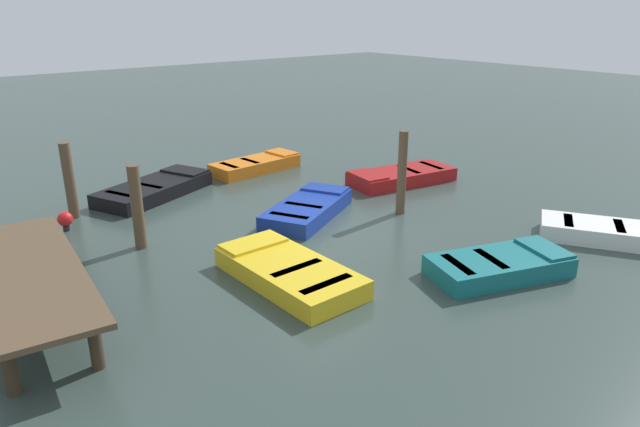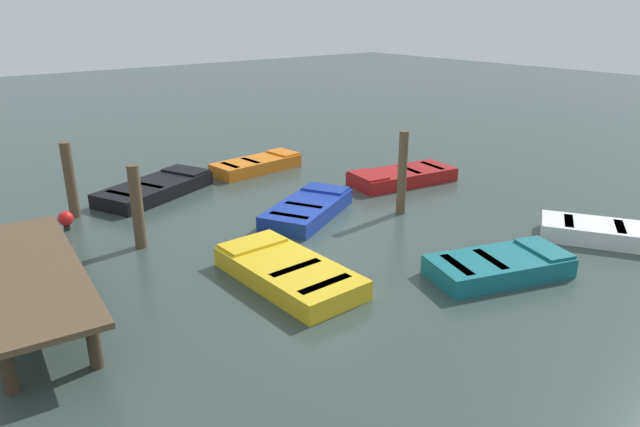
{
  "view_description": "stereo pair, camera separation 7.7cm",
  "coord_description": "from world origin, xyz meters",
  "px_view_note": "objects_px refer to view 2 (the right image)",
  "views": [
    {
      "loc": [
        -10.26,
        8.36,
        5.17
      ],
      "look_at": [
        0.0,
        0.0,
        0.35
      ],
      "focal_mm": 32.16,
      "sensor_mm": 36.0,
      "label": 1
    },
    {
      "loc": [
        -10.31,
        8.3,
        5.17
      ],
      "look_at": [
        0.0,
        0.0,
        0.35
      ],
      "focal_mm": 32.16,
      "sensor_mm": 36.0,
      "label": 2
    }
  ],
  "objects_px": {
    "dock_segment": "(28,275)",
    "rowboat_white": "(635,236)",
    "mooring_piling_near_right": "(70,180)",
    "marker_buoy": "(66,219)",
    "rowboat_blue": "(308,209)",
    "rowboat_red": "(402,176)",
    "rowboat_yellow": "(288,271)",
    "mooring_piling_mid_left": "(137,207)",
    "rowboat_teal": "(499,265)",
    "mooring_piling_far_right": "(402,173)",
    "rowboat_orange": "(257,164)",
    "rowboat_black": "(155,188)"
  },
  "relations": [
    {
      "from": "rowboat_blue",
      "to": "rowboat_white",
      "type": "bearing_deg",
      "value": -80.12
    },
    {
      "from": "mooring_piling_mid_left",
      "to": "rowboat_red",
      "type": "bearing_deg",
      "value": -91.79
    },
    {
      "from": "mooring_piling_mid_left",
      "to": "marker_buoy",
      "type": "relative_size",
      "value": 4.0
    },
    {
      "from": "rowboat_white",
      "to": "dock_segment",
      "type": "bearing_deg",
      "value": -144.49
    },
    {
      "from": "rowboat_yellow",
      "to": "rowboat_blue",
      "type": "bearing_deg",
      "value": -44.6
    },
    {
      "from": "rowboat_white",
      "to": "mooring_piling_near_right",
      "type": "relative_size",
      "value": 2.04
    },
    {
      "from": "mooring_piling_far_right",
      "to": "mooring_piling_near_right",
      "type": "xyz_separation_m",
      "value": [
        5.11,
        6.78,
        -0.11
      ]
    },
    {
      "from": "dock_segment",
      "to": "rowboat_white",
      "type": "distance_m",
      "value": 12.64
    },
    {
      "from": "rowboat_white",
      "to": "rowboat_black",
      "type": "distance_m",
      "value": 12.48
    },
    {
      "from": "mooring_piling_far_right",
      "to": "mooring_piling_mid_left",
      "type": "bearing_deg",
      "value": 71.15
    },
    {
      "from": "rowboat_orange",
      "to": "rowboat_blue",
      "type": "bearing_deg",
      "value": -111.63
    },
    {
      "from": "rowboat_blue",
      "to": "mooring_piling_far_right",
      "type": "relative_size",
      "value": 1.5
    },
    {
      "from": "rowboat_orange",
      "to": "rowboat_yellow",
      "type": "distance_m",
      "value": 8.22
    },
    {
      "from": "rowboat_teal",
      "to": "rowboat_red",
      "type": "distance_m",
      "value": 6.53
    },
    {
      "from": "rowboat_orange",
      "to": "mooring_piling_far_right",
      "type": "bearing_deg",
      "value": -88.0
    },
    {
      "from": "dock_segment",
      "to": "mooring_piling_mid_left",
      "type": "distance_m",
      "value": 3.29
    },
    {
      "from": "marker_buoy",
      "to": "rowboat_white",
      "type": "bearing_deg",
      "value": -132.69
    },
    {
      "from": "mooring_piling_far_right",
      "to": "rowboat_white",
      "type": "bearing_deg",
      "value": -151.51
    },
    {
      "from": "rowboat_white",
      "to": "mooring_piling_mid_left",
      "type": "height_order",
      "value": "mooring_piling_mid_left"
    },
    {
      "from": "dock_segment",
      "to": "mooring_piling_far_right",
      "type": "bearing_deg",
      "value": -85.14
    },
    {
      "from": "mooring_piling_near_right",
      "to": "marker_buoy",
      "type": "relative_size",
      "value": 4.09
    },
    {
      "from": "rowboat_blue",
      "to": "dock_segment",
      "type": "bearing_deg",
      "value": 161.42
    },
    {
      "from": "rowboat_red",
      "to": "rowboat_blue",
      "type": "bearing_deg",
      "value": 16.88
    },
    {
      "from": "mooring_piling_far_right",
      "to": "marker_buoy",
      "type": "xyz_separation_m",
      "value": [
        4.26,
        7.24,
        -0.81
      ]
    },
    {
      "from": "rowboat_teal",
      "to": "rowboat_red",
      "type": "xyz_separation_m",
      "value": [
        5.71,
        -3.17,
        -0.0
      ]
    },
    {
      "from": "dock_segment",
      "to": "rowboat_red",
      "type": "distance_m",
      "value": 11.09
    },
    {
      "from": "rowboat_yellow",
      "to": "mooring_piling_mid_left",
      "type": "height_order",
      "value": "mooring_piling_mid_left"
    },
    {
      "from": "rowboat_yellow",
      "to": "marker_buoy",
      "type": "relative_size",
      "value": 6.75
    },
    {
      "from": "rowboat_orange",
      "to": "mooring_piling_mid_left",
      "type": "distance_m",
      "value": 6.7
    },
    {
      "from": "dock_segment",
      "to": "rowboat_teal",
      "type": "distance_m",
      "value": 8.81
    },
    {
      "from": "rowboat_teal",
      "to": "rowboat_red",
      "type": "relative_size",
      "value": 0.89
    },
    {
      "from": "rowboat_white",
      "to": "mooring_piling_far_right",
      "type": "bearing_deg",
      "value": 177.79
    },
    {
      "from": "dock_segment",
      "to": "rowboat_yellow",
      "type": "height_order",
      "value": "dock_segment"
    },
    {
      "from": "rowboat_white",
      "to": "mooring_piling_mid_left",
      "type": "relative_size",
      "value": 2.09
    },
    {
      "from": "mooring_piling_mid_left",
      "to": "mooring_piling_near_right",
      "type": "bearing_deg",
      "value": 10.45
    },
    {
      "from": "rowboat_yellow",
      "to": "rowboat_black",
      "type": "bearing_deg",
      "value": -2.72
    },
    {
      "from": "mooring_piling_near_right",
      "to": "marker_buoy",
      "type": "bearing_deg",
      "value": 151.84
    },
    {
      "from": "mooring_piling_mid_left",
      "to": "rowboat_teal",
      "type": "bearing_deg",
      "value": -139.57
    },
    {
      "from": "dock_segment",
      "to": "mooring_piling_near_right",
      "type": "height_order",
      "value": "mooring_piling_near_right"
    },
    {
      "from": "dock_segment",
      "to": "rowboat_orange",
      "type": "height_order",
      "value": "dock_segment"
    },
    {
      "from": "rowboat_blue",
      "to": "mooring_piling_near_right",
      "type": "xyz_separation_m",
      "value": [
        3.78,
        4.72,
        0.77
      ]
    },
    {
      "from": "rowboat_white",
      "to": "rowboat_red",
      "type": "height_order",
      "value": "same"
    },
    {
      "from": "dock_segment",
      "to": "rowboat_blue",
      "type": "xyz_separation_m",
      "value": [
        1.07,
        -6.87,
        -0.62
      ]
    },
    {
      "from": "rowboat_teal",
      "to": "mooring_piling_mid_left",
      "type": "xyz_separation_m",
      "value": [
        5.97,
        5.08,
        0.74
      ]
    },
    {
      "from": "rowboat_red",
      "to": "mooring_piling_mid_left",
      "type": "bearing_deg",
      "value": 7.46
    },
    {
      "from": "mooring_piling_mid_left",
      "to": "rowboat_black",
      "type": "bearing_deg",
      "value": -28.57
    },
    {
      "from": "rowboat_teal",
      "to": "marker_buoy",
      "type": "height_order",
      "value": "marker_buoy"
    },
    {
      "from": "rowboat_blue",
      "to": "rowboat_orange",
      "type": "xyz_separation_m",
      "value": [
        4.52,
        -1.36,
        0.0
      ]
    },
    {
      "from": "rowboat_white",
      "to": "rowboat_yellow",
      "type": "distance_m",
      "value": 8.06
    },
    {
      "from": "marker_buoy",
      "to": "rowboat_blue",
      "type": "bearing_deg",
      "value": -119.6
    }
  ]
}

